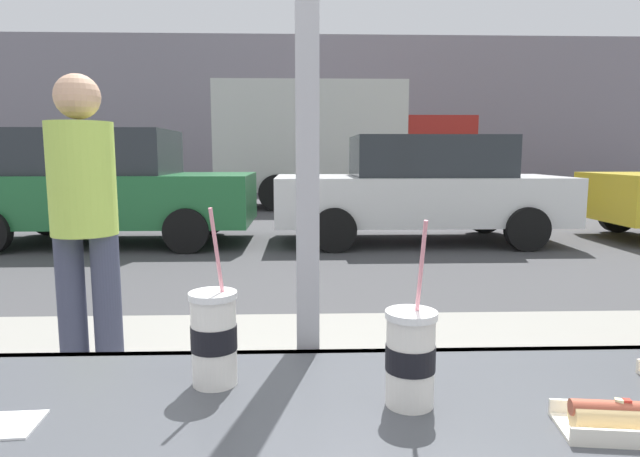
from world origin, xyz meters
The scene contains 9 objects.
ground_plane centered at (0.00, 8.00, 0.00)m, with size 60.00×60.00×0.00m, color #424244.
sidewalk_strip centered at (0.00, 1.60, 0.07)m, with size 16.00×2.80×0.14m, color gray.
building_facade_far centered at (0.00, 19.66, 2.85)m, with size 28.00×1.20×5.69m, color gray.
soda_cup_left centered at (-0.18, -0.13, 1.05)m, with size 0.09×0.09×0.33m.
soda_cup_right centered at (0.17, -0.23, 1.05)m, with size 0.09×0.09×0.32m.
parked_car_green centered at (-3.06, 7.40, 0.89)m, with size 4.43×2.04×1.76m.
parked_car_white centered at (1.88, 7.40, 0.86)m, with size 4.50×2.02×1.67m.
box_truck centered at (0.89, 13.28, 1.71)m, with size 6.53×2.44×3.20m.
pedestrian centered at (-1.10, 1.62, 1.08)m, with size 0.32×0.32×1.63m.
Camera 1 is at (-0.01, -1.10, 1.38)m, focal length 30.26 mm.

